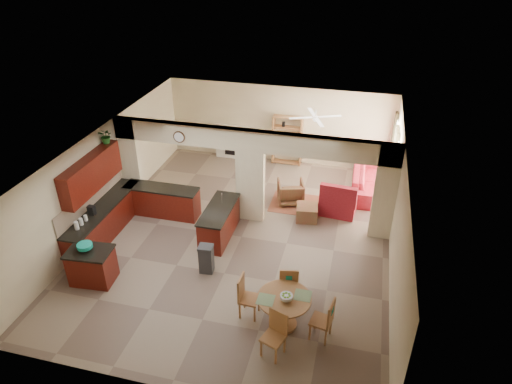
% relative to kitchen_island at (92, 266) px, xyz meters
% --- Properties ---
extents(floor, '(10.00, 10.00, 0.00)m').
position_rel_kitchen_island_xyz_m(floor, '(3.00, 2.61, -0.45)').
color(floor, '#7F6C58').
rests_on(floor, ground).
extents(ceiling, '(10.00, 10.00, 0.00)m').
position_rel_kitchen_island_xyz_m(ceiling, '(3.00, 2.61, 2.35)').
color(ceiling, white).
rests_on(ceiling, wall_back).
extents(wall_back, '(8.00, 0.00, 8.00)m').
position_rel_kitchen_island_xyz_m(wall_back, '(3.00, 7.61, 0.95)').
color(wall_back, beige).
rests_on(wall_back, floor).
extents(wall_front, '(8.00, 0.00, 8.00)m').
position_rel_kitchen_island_xyz_m(wall_front, '(3.00, -2.39, 0.95)').
color(wall_front, beige).
rests_on(wall_front, floor).
extents(wall_left, '(0.00, 10.00, 10.00)m').
position_rel_kitchen_island_xyz_m(wall_left, '(-1.00, 2.61, 0.95)').
color(wall_left, beige).
rests_on(wall_left, floor).
extents(wall_right, '(0.00, 10.00, 10.00)m').
position_rel_kitchen_island_xyz_m(wall_right, '(7.00, 2.61, 0.95)').
color(wall_right, beige).
rests_on(wall_right, floor).
extents(partition_left_pier, '(0.60, 0.25, 2.80)m').
position_rel_kitchen_island_xyz_m(partition_left_pier, '(-0.70, 3.61, 0.95)').
color(partition_left_pier, beige).
rests_on(partition_left_pier, floor).
extents(partition_center_pier, '(0.80, 0.25, 2.20)m').
position_rel_kitchen_island_xyz_m(partition_center_pier, '(3.00, 3.61, 0.65)').
color(partition_center_pier, beige).
rests_on(partition_center_pier, floor).
extents(partition_right_pier, '(0.60, 0.25, 2.80)m').
position_rel_kitchen_island_xyz_m(partition_right_pier, '(6.70, 3.61, 0.95)').
color(partition_right_pier, beige).
rests_on(partition_right_pier, floor).
extents(partition_header, '(8.00, 0.25, 0.60)m').
position_rel_kitchen_island_xyz_m(partition_header, '(3.00, 3.61, 2.05)').
color(partition_header, beige).
rests_on(partition_header, partition_center_pier).
extents(kitchen_counter, '(2.52, 3.29, 1.48)m').
position_rel_kitchen_island_xyz_m(kitchen_counter, '(-0.26, 2.36, 0.01)').
color(kitchen_counter, '#3E0B07').
rests_on(kitchen_counter, floor).
extents(upper_cabinets, '(0.35, 2.40, 0.90)m').
position_rel_kitchen_island_xyz_m(upper_cabinets, '(-0.82, 1.81, 1.47)').
color(upper_cabinets, '#3E0B07').
rests_on(upper_cabinets, wall_left).
extents(peninsula, '(0.70, 1.85, 0.91)m').
position_rel_kitchen_island_xyz_m(peninsula, '(2.40, 2.50, 0.01)').
color(peninsula, '#3E0B07').
rests_on(peninsula, floor).
extents(wall_clock, '(0.34, 0.03, 0.34)m').
position_rel_kitchen_island_xyz_m(wall_clock, '(1.00, 3.46, 2.00)').
color(wall_clock, '#492B18').
rests_on(wall_clock, partition_header).
extents(rug, '(1.60, 1.30, 0.01)m').
position_rel_kitchen_island_xyz_m(rug, '(4.20, 4.71, -0.45)').
color(rug, brown).
rests_on(rug, floor).
extents(fireplace, '(1.60, 0.35, 1.20)m').
position_rel_kitchen_island_xyz_m(fireplace, '(1.40, 7.44, 0.16)').
color(fireplace, '#EEE5CE').
rests_on(fireplace, floor).
extents(shelving_unit, '(1.00, 0.32, 1.80)m').
position_rel_kitchen_island_xyz_m(shelving_unit, '(3.35, 7.43, 0.45)').
color(shelving_unit, '#A15D37').
rests_on(shelving_unit, floor).
extents(window_a, '(0.02, 0.90, 1.90)m').
position_rel_kitchen_island_xyz_m(window_a, '(6.97, 4.91, 0.75)').
color(window_a, white).
rests_on(window_a, wall_right).
extents(window_b, '(0.02, 0.90, 1.90)m').
position_rel_kitchen_island_xyz_m(window_b, '(6.97, 6.61, 0.75)').
color(window_b, white).
rests_on(window_b, wall_right).
extents(glazed_door, '(0.02, 0.70, 2.10)m').
position_rel_kitchen_island_xyz_m(glazed_door, '(6.97, 5.76, 0.60)').
color(glazed_door, white).
rests_on(glazed_door, wall_right).
extents(drape_a_left, '(0.10, 0.28, 2.30)m').
position_rel_kitchen_island_xyz_m(drape_a_left, '(6.93, 4.31, 0.75)').
color(drape_a_left, '#41251A').
rests_on(drape_a_left, wall_right).
extents(drape_a_right, '(0.10, 0.28, 2.30)m').
position_rel_kitchen_island_xyz_m(drape_a_right, '(6.93, 5.51, 0.75)').
color(drape_a_right, '#41251A').
rests_on(drape_a_right, wall_right).
extents(drape_b_left, '(0.10, 0.28, 2.30)m').
position_rel_kitchen_island_xyz_m(drape_b_left, '(6.93, 6.01, 0.75)').
color(drape_b_left, '#41251A').
rests_on(drape_b_left, wall_right).
extents(drape_b_right, '(0.10, 0.28, 2.30)m').
position_rel_kitchen_island_xyz_m(drape_b_right, '(6.93, 7.21, 0.75)').
color(drape_b_right, '#41251A').
rests_on(drape_b_right, wall_right).
extents(ceiling_fan, '(1.00, 1.00, 0.10)m').
position_rel_kitchen_island_xyz_m(ceiling_fan, '(4.50, 5.61, 2.11)').
color(ceiling_fan, white).
rests_on(ceiling_fan, ceiling).
extents(kitchen_island, '(1.09, 0.82, 0.90)m').
position_rel_kitchen_island_xyz_m(kitchen_island, '(0.00, 0.00, 0.00)').
color(kitchen_island, '#3E0B07').
rests_on(kitchen_island, floor).
extents(teal_bowl, '(0.36, 0.36, 0.17)m').
position_rel_kitchen_island_xyz_m(teal_bowl, '(-0.09, 0.01, 0.53)').
color(teal_bowl, '#169880').
rests_on(teal_bowl, kitchen_island).
extents(trash_can, '(0.36, 0.31, 0.71)m').
position_rel_kitchen_island_xyz_m(trash_can, '(2.55, 1.00, -0.10)').
color(trash_can, '#2C2C2E').
rests_on(trash_can, floor).
extents(dining_table, '(1.15, 1.15, 0.78)m').
position_rel_kitchen_island_xyz_m(dining_table, '(4.75, -0.29, 0.07)').
color(dining_table, '#A15D37').
rests_on(dining_table, floor).
extents(fruit_bowl, '(0.27, 0.27, 0.14)m').
position_rel_kitchen_island_xyz_m(fruit_bowl, '(4.81, -0.34, 0.40)').
color(fruit_bowl, '#69AA24').
rests_on(fruit_bowl, dining_table).
extents(sofa, '(2.62, 1.06, 0.76)m').
position_rel_kitchen_island_xyz_m(sofa, '(6.30, 6.12, -0.07)').
color(sofa, maroon).
rests_on(sofa, floor).
extents(chaise, '(1.15, 0.97, 0.43)m').
position_rel_kitchen_island_xyz_m(chaise, '(5.46, 4.57, -0.24)').
color(chaise, maroon).
rests_on(chaise, floor).
extents(armchair, '(0.97, 0.98, 0.72)m').
position_rel_kitchen_island_xyz_m(armchair, '(3.98, 4.78, -0.09)').
color(armchair, maroon).
rests_on(armchair, floor).
extents(ottoman, '(0.69, 0.69, 0.45)m').
position_rel_kitchen_island_xyz_m(ottoman, '(4.62, 3.95, -0.23)').
color(ottoman, maroon).
rests_on(ottoman, floor).
extents(plant, '(0.39, 0.34, 0.42)m').
position_rel_kitchen_island_xyz_m(plant, '(-0.82, 2.76, 2.13)').
color(plant, '#1A4512').
rests_on(plant, upper_cabinets).
extents(chair_north, '(0.49, 0.49, 1.02)m').
position_rel_kitchen_island_xyz_m(chair_north, '(4.72, 0.40, 0.10)').
color(chair_north, '#A15D37').
rests_on(chair_north, floor).
extents(chair_east, '(0.49, 0.49, 1.02)m').
position_rel_kitchen_island_xyz_m(chair_east, '(5.65, -0.45, 0.10)').
color(chair_east, '#A15D37').
rests_on(chair_east, floor).
extents(chair_south, '(0.54, 0.54, 1.02)m').
position_rel_kitchen_island_xyz_m(chair_south, '(4.73, -1.04, 0.10)').
color(chair_south, '#A15D37').
rests_on(chair_south, floor).
extents(chair_west, '(0.44, 0.44, 1.02)m').
position_rel_kitchen_island_xyz_m(chair_west, '(3.88, -0.17, 0.10)').
color(chair_west, '#A15D37').
rests_on(chair_west, floor).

